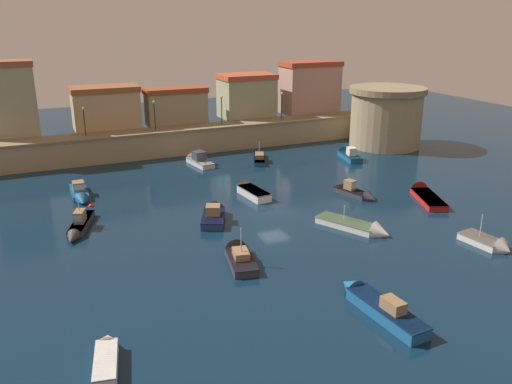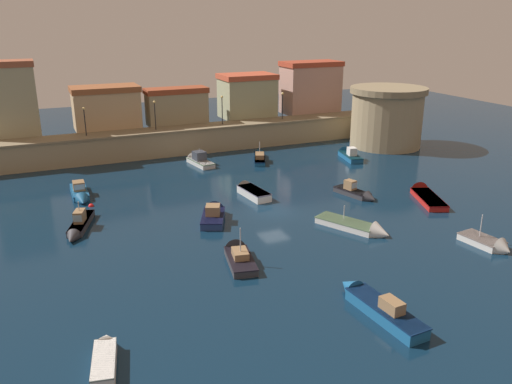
{
  "view_description": "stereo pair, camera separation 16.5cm",
  "coord_description": "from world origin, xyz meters",
  "px_view_note": "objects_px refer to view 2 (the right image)",
  "views": [
    {
      "loc": [
        -19.78,
        -40.57,
        17.15
      ],
      "look_at": [
        0.0,
        4.06,
        0.61
      ],
      "focal_mm": 36.87,
      "sensor_mm": 36.0,
      "label": 1
    },
    {
      "loc": [
        -19.63,
        -40.64,
        17.15
      ],
      "look_at": [
        0.0,
        4.06,
        0.61
      ],
      "focal_mm": 36.87,
      "sensor_mm": 36.0,
      "label": 2
    }
  ],
  "objects_px": {
    "quay_lamp_0": "(84,117)",
    "quay_lamp_1": "(155,111)",
    "moored_boat_9": "(80,194)",
    "moored_boat_10": "(357,193)",
    "moored_boat_6": "(79,226)",
    "moored_boat_13": "(360,228)",
    "quay_lamp_3": "(282,102)",
    "moored_boat_8": "(214,214)",
    "moored_boat_2": "(238,254)",
    "moored_boat_1": "(348,154)",
    "moored_boat_11": "(250,191)",
    "moored_boat_4": "(260,156)",
    "quay_lamp_2": "(222,106)",
    "moored_boat_0": "(491,244)",
    "moored_boat_12": "(376,305)",
    "moored_boat_7": "(197,159)",
    "moored_boat_3": "(424,195)",
    "moored_boat_5": "(105,357)",
    "fortress_tower": "(387,117)",
    "mooring_buoy_0": "(91,206)"
  },
  "relations": [
    {
      "from": "quay_lamp_0",
      "to": "quay_lamp_1",
      "type": "bearing_deg",
      "value": 0.0
    },
    {
      "from": "moored_boat_9",
      "to": "moored_boat_10",
      "type": "relative_size",
      "value": 1.17
    },
    {
      "from": "moored_boat_6",
      "to": "moored_boat_13",
      "type": "bearing_deg",
      "value": 85.07
    },
    {
      "from": "quay_lamp_3",
      "to": "moored_boat_8",
      "type": "bearing_deg",
      "value": -127.87
    },
    {
      "from": "quay_lamp_3",
      "to": "moored_boat_2",
      "type": "relative_size",
      "value": 0.65
    },
    {
      "from": "moored_boat_1",
      "to": "moored_boat_11",
      "type": "xyz_separation_m",
      "value": [
        -17.01,
        -8.34,
        -0.01
      ]
    },
    {
      "from": "moored_boat_4",
      "to": "quay_lamp_3",
      "type": "bearing_deg",
      "value": -19.33
    },
    {
      "from": "quay_lamp_3",
      "to": "moored_boat_13",
      "type": "distance_m",
      "value": 33.02
    },
    {
      "from": "quay_lamp_2",
      "to": "moored_boat_9",
      "type": "xyz_separation_m",
      "value": [
        -19.89,
        -13.33,
        -5.37
      ]
    },
    {
      "from": "quay_lamp_3",
      "to": "moored_boat_0",
      "type": "bearing_deg",
      "value": -91.51
    },
    {
      "from": "quay_lamp_3",
      "to": "moored_boat_12",
      "type": "relative_size",
      "value": 0.5
    },
    {
      "from": "quay_lamp_0",
      "to": "moored_boat_8",
      "type": "height_order",
      "value": "quay_lamp_0"
    },
    {
      "from": "quay_lamp_3",
      "to": "moored_boat_7",
      "type": "height_order",
      "value": "quay_lamp_3"
    },
    {
      "from": "moored_boat_12",
      "to": "moored_boat_10",
      "type": "bearing_deg",
      "value": -34.61
    },
    {
      "from": "moored_boat_1",
      "to": "moored_boat_7",
      "type": "distance_m",
      "value": 18.95
    },
    {
      "from": "quay_lamp_3",
      "to": "moored_boat_12",
      "type": "xyz_separation_m",
      "value": [
        -14.68,
        -42.41,
        -5.26
      ]
    },
    {
      "from": "moored_boat_3",
      "to": "moored_boat_6",
      "type": "relative_size",
      "value": 1.09
    },
    {
      "from": "moored_boat_5",
      "to": "moored_boat_8",
      "type": "bearing_deg",
      "value": -23.84
    },
    {
      "from": "quay_lamp_1",
      "to": "moored_boat_7",
      "type": "bearing_deg",
      "value": -59.14
    },
    {
      "from": "fortress_tower",
      "to": "mooring_buoy_0",
      "type": "bearing_deg",
      "value": -167.93
    },
    {
      "from": "moored_boat_1",
      "to": "moored_boat_3",
      "type": "relative_size",
      "value": 0.84
    },
    {
      "from": "quay_lamp_3",
      "to": "mooring_buoy_0",
      "type": "distance_m",
      "value": 33.0
    },
    {
      "from": "moored_boat_9",
      "to": "moored_boat_11",
      "type": "bearing_deg",
      "value": 70.11
    },
    {
      "from": "moored_boat_4",
      "to": "moored_boat_6",
      "type": "bearing_deg",
      "value": 145.84
    },
    {
      "from": "quay_lamp_0",
      "to": "moored_boat_2",
      "type": "height_order",
      "value": "quay_lamp_0"
    },
    {
      "from": "moored_boat_0",
      "to": "moored_boat_9",
      "type": "distance_m",
      "value": 37.38
    },
    {
      "from": "moored_boat_12",
      "to": "fortress_tower",
      "type": "bearing_deg",
      "value": -40.92
    },
    {
      "from": "quay_lamp_1",
      "to": "moored_boat_12",
      "type": "bearing_deg",
      "value": -85.73
    },
    {
      "from": "quay_lamp_3",
      "to": "moored_boat_12",
      "type": "height_order",
      "value": "quay_lamp_3"
    },
    {
      "from": "fortress_tower",
      "to": "moored_boat_7",
      "type": "relative_size",
      "value": 1.71
    },
    {
      "from": "moored_boat_6",
      "to": "moored_boat_10",
      "type": "relative_size",
      "value": 1.29
    },
    {
      "from": "quay_lamp_2",
      "to": "moored_boat_7",
      "type": "distance_m",
      "value": 9.61
    },
    {
      "from": "moored_boat_8",
      "to": "moored_boat_11",
      "type": "relative_size",
      "value": 1.0
    },
    {
      "from": "moored_boat_3",
      "to": "moored_boat_10",
      "type": "height_order",
      "value": "moored_boat_10"
    },
    {
      "from": "moored_boat_11",
      "to": "moored_boat_13",
      "type": "distance_m",
      "value": 13.18
    },
    {
      "from": "moored_boat_1",
      "to": "moored_boat_6",
      "type": "bearing_deg",
      "value": 120.23
    },
    {
      "from": "quay_lamp_3",
      "to": "moored_boat_9",
      "type": "relative_size",
      "value": 0.62
    },
    {
      "from": "moored_boat_12",
      "to": "moored_boat_13",
      "type": "height_order",
      "value": "moored_boat_13"
    },
    {
      "from": "fortress_tower",
      "to": "quay_lamp_0",
      "type": "relative_size",
      "value": 2.96
    },
    {
      "from": "quay_lamp_1",
      "to": "mooring_buoy_0",
      "type": "bearing_deg",
      "value": -122.33
    },
    {
      "from": "quay_lamp_1",
      "to": "moored_boat_10",
      "type": "distance_m",
      "value": 28.48
    },
    {
      "from": "moored_boat_7",
      "to": "moored_boat_13",
      "type": "height_order",
      "value": "moored_boat_7"
    },
    {
      "from": "quay_lamp_3",
      "to": "moored_boat_10",
      "type": "distance_m",
      "value": 24.92
    },
    {
      "from": "moored_boat_8",
      "to": "moored_boat_12",
      "type": "bearing_deg",
      "value": -144.6
    },
    {
      "from": "quay_lamp_0",
      "to": "fortress_tower",
      "type": "bearing_deg",
      "value": -11.37
    },
    {
      "from": "quay_lamp_2",
      "to": "moored_boat_9",
      "type": "bearing_deg",
      "value": -146.18
    },
    {
      "from": "quay_lamp_2",
      "to": "moored_boat_10",
      "type": "relative_size",
      "value": 0.74
    },
    {
      "from": "quay_lamp_2",
      "to": "moored_boat_8",
      "type": "xyz_separation_m",
      "value": [
        -9.69,
        -23.88,
        -5.32
      ]
    },
    {
      "from": "moored_boat_1",
      "to": "mooring_buoy_0",
      "type": "height_order",
      "value": "moored_boat_1"
    },
    {
      "from": "moored_boat_1",
      "to": "moored_boat_7",
      "type": "xyz_separation_m",
      "value": [
        -18.27,
        5.03,
        0.05
      ]
    }
  ]
}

